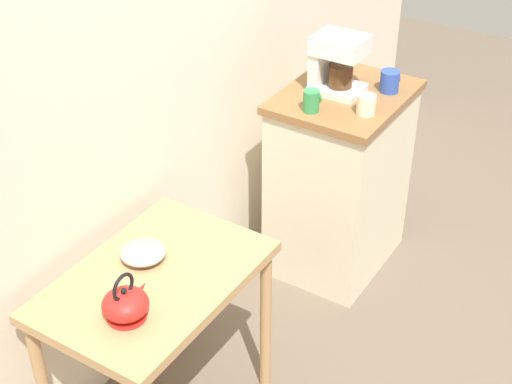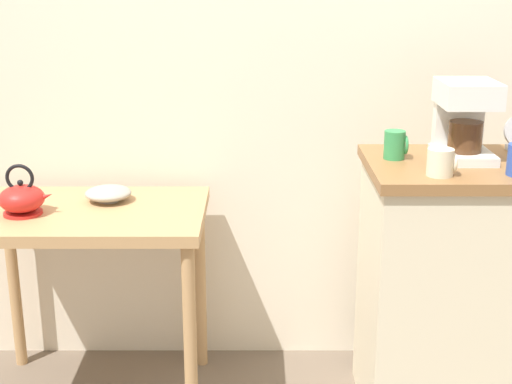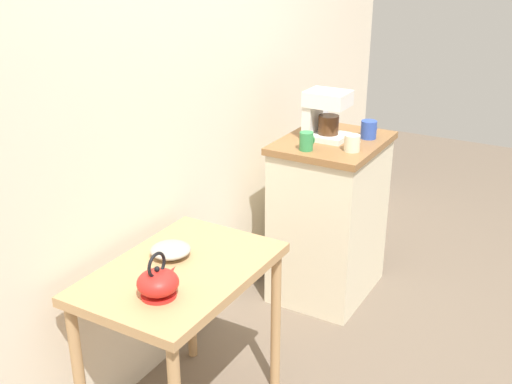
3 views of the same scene
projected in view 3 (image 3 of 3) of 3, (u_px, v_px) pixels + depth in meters
ground_plane at (263, 345)px, 3.16m from camera, size 8.00×8.00×0.00m
back_wall at (198, 58)px, 2.90m from camera, size 4.40×0.10×2.80m
wooden_table at (182, 291)px, 2.46m from camera, size 0.81×0.54×0.73m
kitchen_counter at (329, 217)px, 3.50m from camera, size 0.64×0.51×0.92m
bowl_stoneware at (170, 250)px, 2.49m from camera, size 0.16×0.16×0.05m
teakettle at (158, 282)px, 2.21m from camera, size 0.19×0.15×0.18m
coffee_maker at (323, 113)px, 3.29m from camera, size 0.18×0.22×0.26m
mug_blue at (369, 129)px, 3.33m from camera, size 0.09×0.08×0.10m
mug_small_cream at (352, 143)px, 3.13m from camera, size 0.09×0.08×0.08m
mug_tall_green at (306, 141)px, 3.15m from camera, size 0.08×0.07×0.09m
table_clock at (323, 116)px, 3.56m from camera, size 0.11×0.06×0.12m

